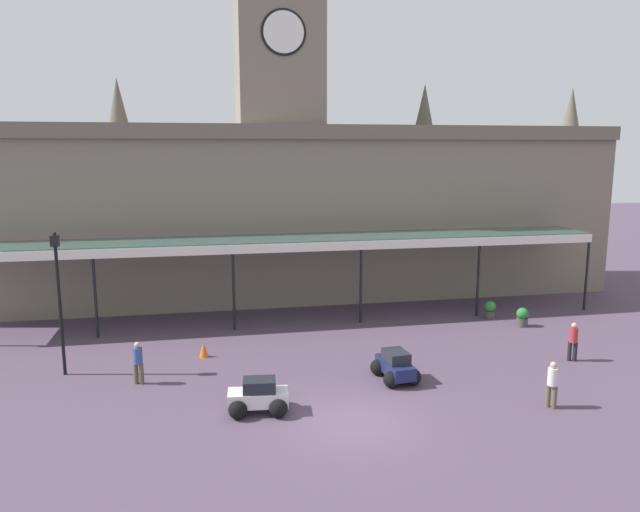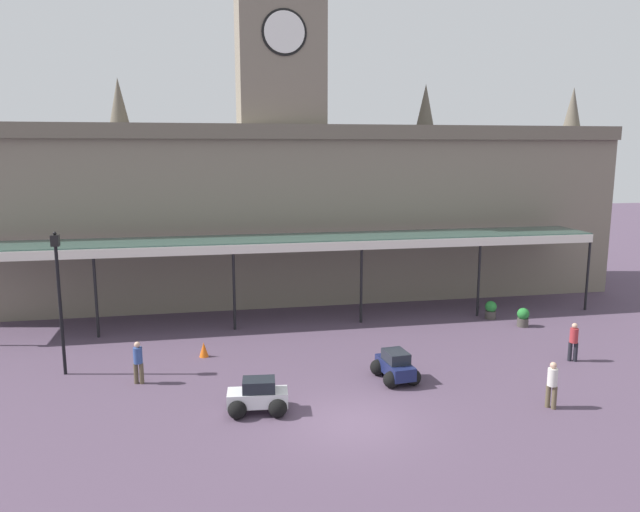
% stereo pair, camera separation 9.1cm
% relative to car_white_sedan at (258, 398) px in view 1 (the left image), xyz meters
% --- Properties ---
extents(ground_plane, '(140.00, 140.00, 0.00)m').
position_rel_car_white_sedan_xyz_m(ground_plane, '(2.98, -1.38, -0.50)').
color(ground_plane, '#513F53').
extents(station_building, '(40.27, 6.89, 19.05)m').
position_rel_car_white_sedan_xyz_m(station_building, '(2.98, 16.71, 5.34)').
color(station_building, slate).
rests_on(station_building, ground).
extents(entrance_canopy, '(32.57, 3.26, 4.36)m').
position_rel_car_white_sedan_xyz_m(entrance_canopy, '(2.98, 11.04, 3.70)').
color(entrance_canopy, '#38564C').
rests_on(entrance_canopy, ground).
extents(car_white_sedan, '(2.13, 1.65, 1.19)m').
position_rel_car_white_sedan_xyz_m(car_white_sedan, '(0.00, 0.00, 0.00)').
color(car_white_sedan, silver).
rests_on(car_white_sedan, ground).
extents(car_navy_sedan, '(1.64, 2.12, 1.19)m').
position_rel_car_white_sedan_xyz_m(car_navy_sedan, '(5.51, 1.88, 0.00)').
color(car_navy_sedan, '#19214C').
rests_on(car_navy_sedan, ground).
extents(pedestrian_near_entrance, '(0.34, 0.35, 1.67)m').
position_rel_car_white_sedan_xyz_m(pedestrian_near_entrance, '(10.03, -1.61, 0.41)').
color(pedestrian_near_entrance, brown).
rests_on(pedestrian_near_entrance, ground).
extents(pedestrian_crossing_forecourt, '(0.36, 0.34, 1.67)m').
position_rel_car_white_sedan_xyz_m(pedestrian_crossing_forecourt, '(13.57, 2.47, 0.41)').
color(pedestrian_crossing_forecourt, black).
rests_on(pedestrian_crossing_forecourt, ground).
extents(pedestrian_beside_cars, '(0.38, 0.34, 1.67)m').
position_rel_car_white_sedan_xyz_m(pedestrian_beside_cars, '(-4.25, 3.42, 0.41)').
color(pedestrian_beside_cars, brown).
rests_on(pedestrian_beside_cars, ground).
extents(victorian_lamppost, '(0.30, 0.30, 5.76)m').
position_rel_car_white_sedan_xyz_m(victorian_lamppost, '(-7.25, 5.00, 3.01)').
color(victorian_lamppost, black).
rests_on(victorian_lamppost, ground).
extents(traffic_cone, '(0.40, 0.40, 0.65)m').
position_rel_car_white_sedan_xyz_m(traffic_cone, '(-1.80, 6.02, -0.18)').
color(traffic_cone, orange).
rests_on(traffic_cone, ground).
extents(planter_forecourt_centre, '(0.60, 0.60, 0.96)m').
position_rel_car_white_sedan_xyz_m(planter_forecourt_centre, '(14.11, 7.51, -0.01)').
color(planter_forecourt_centre, '#47423D').
rests_on(planter_forecourt_centre, ground).
extents(planter_by_canopy, '(0.60, 0.60, 0.96)m').
position_rel_car_white_sedan_xyz_m(planter_by_canopy, '(13.16, 9.13, -0.01)').
color(planter_by_canopy, '#47423D').
rests_on(planter_by_canopy, ground).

